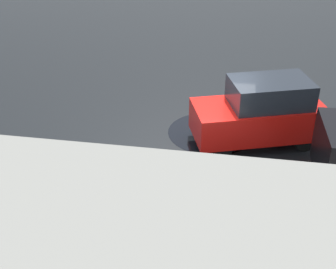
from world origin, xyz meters
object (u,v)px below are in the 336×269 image
Objects in this scene: moving_hatchback at (261,112)px; sign_post at (56,177)px; pedestrian at (30,165)px; fire_hydrant at (69,172)px.

sign_post is (4.53, 4.96, 0.55)m from moving_hatchback.
moving_hatchback is 6.88m from pedestrian.
moving_hatchback is 5.29× the size of fire_hydrant.
sign_post reaches higher than moving_hatchback.
moving_hatchback is 3.48× the size of pedestrian.
pedestrian is 0.51× the size of sign_post.
sign_post reaches higher than pedestrian.
moving_hatchback reaches higher than fire_hydrant.
fire_hydrant is (5.03, 3.12, -0.63)m from moving_hatchback.
fire_hydrant is 2.24m from sign_post.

